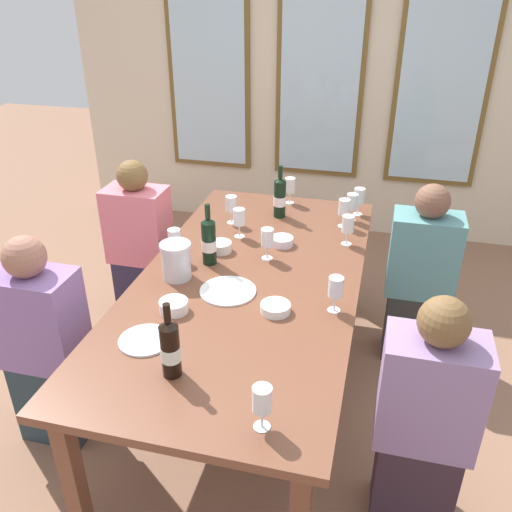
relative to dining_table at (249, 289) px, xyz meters
name	(u,v)px	position (x,y,z in m)	size (l,w,h in m)	color
ground_plane	(250,389)	(0.00, 0.00, -0.67)	(12.00, 12.00, 0.00)	#8D634A
back_wall_with_windows	(322,61)	(0.00, 2.31, 0.78)	(4.30, 0.10, 2.90)	beige
dining_table	(249,289)	(0.00, 0.00, 0.00)	(1.10, 2.23, 0.74)	brown
white_plate_0	(145,340)	(-0.29, -0.61, 0.07)	(0.22, 0.22, 0.01)	white
white_plate_1	(228,291)	(-0.06, -0.15, 0.07)	(0.27, 0.27, 0.01)	white
metal_pitcher	(176,261)	(-0.35, -0.09, 0.16)	(0.16, 0.16, 0.19)	silver
wine_bottle_0	(280,197)	(-0.01, 0.78, 0.19)	(0.08, 0.08, 0.33)	black
wine_bottle_1	(209,241)	(-0.24, 0.10, 0.20)	(0.08, 0.08, 0.33)	black
wine_bottle_2	(170,348)	(-0.10, -0.78, 0.19)	(0.08, 0.08, 0.32)	black
tasting_bowl_0	(275,308)	(0.19, -0.27, 0.09)	(0.14, 0.14, 0.04)	white
tasting_bowl_1	(220,247)	(-0.23, 0.24, 0.09)	(0.12, 0.12, 0.05)	white
tasting_bowl_2	(282,241)	(0.09, 0.40, 0.09)	(0.13, 0.13, 0.05)	white
tasting_bowl_3	(174,306)	(-0.25, -0.37, 0.09)	(0.13, 0.13, 0.05)	white
wine_glass_0	(231,205)	(-0.27, 0.61, 0.19)	(0.07, 0.07, 0.17)	white
wine_glass_1	(348,225)	(0.44, 0.49, 0.19)	(0.07, 0.07, 0.17)	white
wine_glass_2	(359,196)	(0.46, 0.93, 0.19)	(0.07, 0.07, 0.17)	white
wine_glass_3	(267,239)	(0.04, 0.22, 0.18)	(0.07, 0.07, 0.17)	white
wine_glass_4	(336,288)	(0.45, -0.19, 0.19)	(0.07, 0.07, 0.17)	white
wine_glass_5	(344,208)	(0.39, 0.73, 0.19)	(0.07, 0.07, 0.17)	white
wine_glass_6	(262,401)	(0.30, -0.96, 0.18)	(0.07, 0.07, 0.17)	white
wine_glass_7	(175,239)	(-0.43, 0.10, 0.18)	(0.07, 0.07, 0.17)	white
wine_glass_8	(290,186)	(0.01, 1.01, 0.19)	(0.07, 0.07, 0.17)	white
wine_glass_9	(239,218)	(-0.17, 0.44, 0.18)	(0.07, 0.07, 0.17)	white
wine_glass_10	(352,202)	(0.43, 0.82, 0.19)	(0.07, 0.07, 0.17)	white
seated_person_0	(45,347)	(-0.87, -0.52, -0.15)	(0.38, 0.24, 1.11)	#2A3A44
seated_person_1	(424,423)	(0.87, -0.58, -0.15)	(0.38, 0.24, 1.11)	#382632
seated_person_2	(140,248)	(-0.87, 0.54, -0.15)	(0.38, 0.24, 1.11)	#2F2842
seated_person_3	(419,280)	(0.87, 0.57, -0.15)	(0.38, 0.24, 1.11)	#2F312D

